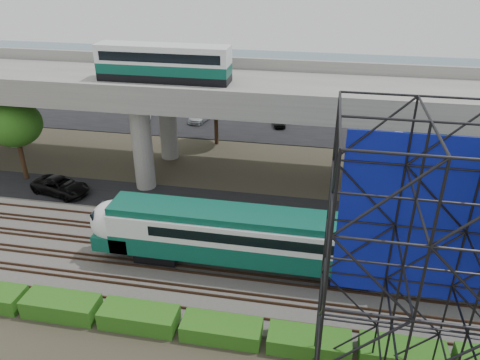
# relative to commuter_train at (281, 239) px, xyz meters

# --- Properties ---
(ground) EXTENTS (140.00, 140.00, 0.00)m
(ground) POSITION_rel_commuter_train_xyz_m (-3.63, -2.00, -2.88)
(ground) COLOR #474233
(ground) RESTS_ON ground
(ballast_bed) EXTENTS (90.00, 12.00, 0.20)m
(ballast_bed) POSITION_rel_commuter_train_xyz_m (-3.63, 0.00, -2.78)
(ballast_bed) COLOR slate
(ballast_bed) RESTS_ON ground
(service_road) EXTENTS (90.00, 5.00, 0.08)m
(service_road) POSITION_rel_commuter_train_xyz_m (-3.63, 8.50, -2.84)
(service_road) COLOR black
(service_road) RESTS_ON ground
(parking_lot) EXTENTS (90.00, 18.00, 0.08)m
(parking_lot) POSITION_rel_commuter_train_xyz_m (-3.63, 32.00, -2.84)
(parking_lot) COLOR black
(parking_lot) RESTS_ON ground
(harbor_water) EXTENTS (140.00, 40.00, 0.03)m
(harbor_water) POSITION_rel_commuter_train_xyz_m (-3.63, 54.00, -2.87)
(harbor_water) COLOR #486976
(harbor_water) RESTS_ON ground
(rail_tracks) EXTENTS (90.00, 9.52, 0.16)m
(rail_tracks) POSITION_rel_commuter_train_xyz_m (-3.63, -0.00, -2.60)
(rail_tracks) COLOR #472D1E
(rail_tracks) RESTS_ON ballast_bed
(commuter_train) EXTENTS (29.30, 3.06, 4.30)m
(commuter_train) POSITION_rel_commuter_train_xyz_m (0.00, 0.00, 0.00)
(commuter_train) COLOR black
(commuter_train) RESTS_ON rail_tracks
(overpass) EXTENTS (80.00, 12.00, 12.40)m
(overpass) POSITION_rel_commuter_train_xyz_m (-4.27, 14.00, 5.33)
(overpass) COLOR #9E9B93
(overpass) RESTS_ON ground
(scaffold_tower) EXTENTS (9.36, 6.36, 15.00)m
(scaffold_tower) POSITION_rel_commuter_train_xyz_m (7.20, -9.98, 4.59)
(scaffold_tower) COLOR black
(scaffold_tower) RESTS_ON ground
(hedge_strip) EXTENTS (34.60, 1.80, 1.20)m
(hedge_strip) POSITION_rel_commuter_train_xyz_m (-2.62, -6.30, -2.32)
(hedge_strip) COLOR #255814
(hedge_strip) RESTS_ON ground
(trees) EXTENTS (40.94, 16.94, 7.69)m
(trees) POSITION_rel_commuter_train_xyz_m (-8.30, 14.17, 2.69)
(trees) COLOR #382314
(trees) RESTS_ON ground
(suv) EXTENTS (5.85, 3.70, 1.50)m
(suv) POSITION_rel_commuter_train_xyz_m (-20.67, 7.80, -2.05)
(suv) COLOR black
(suv) RESTS_ON service_road
(parked_cars) EXTENTS (38.60, 9.93, 1.32)m
(parked_cars) POSITION_rel_commuter_train_xyz_m (-2.36, 31.33, -2.19)
(parked_cars) COLOR silver
(parked_cars) RESTS_ON parking_lot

